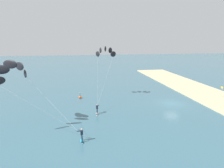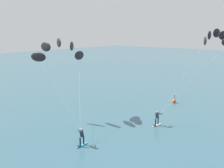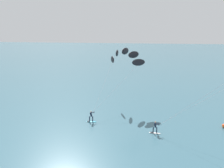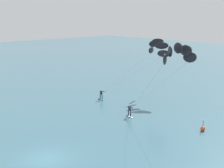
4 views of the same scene
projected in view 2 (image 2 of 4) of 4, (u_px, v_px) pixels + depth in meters
kitesurfer_nearshore at (213, 41)px, 29.94m from camera, size 10.92×5.22×10.63m
kitesurfer_mid_water at (60, 52)px, 28.96m from camera, size 8.37×10.83×9.52m
marker_buoy at (174, 101)px, 35.67m from camera, size 0.56×0.56×1.38m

